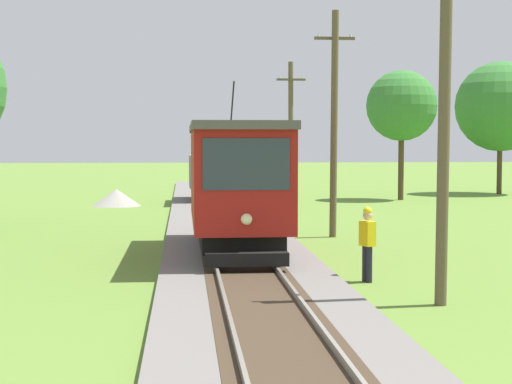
{
  "coord_description": "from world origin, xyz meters",
  "views": [
    {
      "loc": [
        -1.49,
        -5.98,
        3.28
      ],
      "look_at": [
        0.41,
        15.74,
        1.98
      ],
      "focal_mm": 57.92,
      "sensor_mm": 36.0,
      "label": 1
    }
  ],
  "objects": [
    {
      "name": "red_tram",
      "position": [
        0.0,
        17.7,
        2.19
      ],
      "size": [
        2.6,
        8.54,
        4.79
      ],
      "color": "maroon",
      "rests_on": "rail_right"
    },
    {
      "name": "utility_pole_near_tram",
      "position": [
        3.67,
        10.07,
        3.71
      ],
      "size": [
        1.4,
        0.39,
        7.22
      ],
      "color": "brown",
      "rests_on": "ground"
    },
    {
      "name": "utility_pole_mid",
      "position": [
        3.67,
        22.11,
        3.99
      ],
      "size": [
        1.4,
        0.54,
        7.78
      ],
      "color": "brown",
      "rests_on": "ground"
    },
    {
      "name": "freight_car",
      "position": [
        0.0,
        38.75,
        1.56
      ],
      "size": [
        2.4,
        5.2,
        2.31
      ],
      "color": "slate",
      "rests_on": "rail_right"
    },
    {
      "name": "tree_right_near",
      "position": [
        18.61,
        45.12,
        5.57
      ],
      "size": [
        5.72,
        5.72,
        8.44
      ],
      "color": "#4C3823",
      "rests_on": "ground"
    },
    {
      "name": "gravel_pile",
      "position": [
        -4.99,
        37.19,
        0.44
      ],
      "size": [
        2.54,
        2.54,
        0.88
      ],
      "primitive_type": "cone",
      "color": "#9E998E",
      "rests_on": "ground"
    },
    {
      "name": "tree_left_far",
      "position": [
        10.91,
        40.35,
        5.38
      ],
      "size": [
        4.04,
        4.04,
        7.42
      ],
      "color": "#4C3823",
      "rests_on": "ground"
    },
    {
      "name": "utility_pole_far",
      "position": [
        3.67,
        33.61,
        3.69
      ],
      "size": [
        1.4,
        0.45,
        7.18
      ],
      "color": "brown",
      "rests_on": "ground"
    },
    {
      "name": "track_worker",
      "position": [
        2.8,
        12.99,
        0.98
      ],
      "size": [
        0.36,
        0.44,
        1.78
      ],
      "rotation": [
        0.0,
        0.0,
        -2.78
      ],
      "color": "black",
      "rests_on": "ground"
    }
  ]
}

